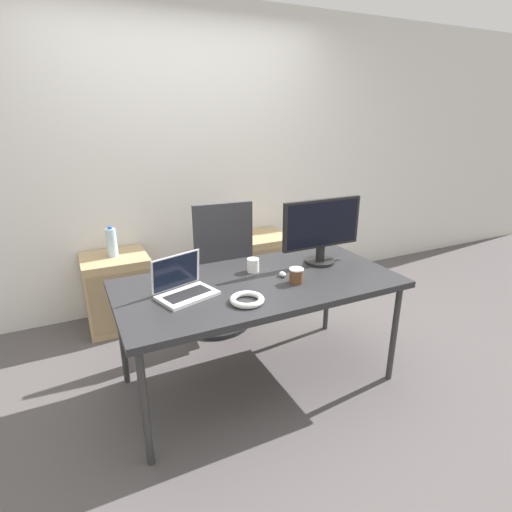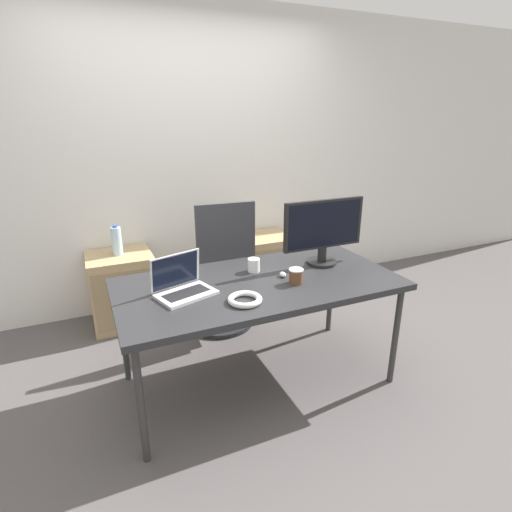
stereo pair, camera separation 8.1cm
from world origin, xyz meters
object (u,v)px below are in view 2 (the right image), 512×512
object	(u,v)px
cabinet_left	(123,289)
cabinet_right	(265,266)
laptop_center	(183,286)
mouse	(283,274)
office_chair	(221,281)
coffee_cup_brown	(296,276)
cable_coil	(245,299)
monitor	(323,230)
water_bottle	(117,241)
coffee_cup_white	(254,265)

from	to	relation	value
cabinet_left	cabinet_right	size ratio (longest dim) A/B	1.00
cabinet_left	laptop_center	bearing A→B (deg)	-78.44
laptop_center	mouse	distance (m)	0.64
office_chair	coffee_cup_brown	bearing A→B (deg)	-78.79
cabinet_left	cable_coil	distance (m)	1.59
laptop_center	monitor	size ratio (longest dim) A/B	0.62
water_bottle	mouse	world-z (taller)	water_bottle
coffee_cup_white	cabinet_right	bearing A→B (deg)	60.92
coffee_cup_white	cable_coil	bearing A→B (deg)	-119.79
cabinet_right	mouse	size ratio (longest dim) A/B	10.76
water_bottle	mouse	distance (m)	1.49
coffee_cup_brown	office_chair	bearing A→B (deg)	101.21
office_chair	cabinet_right	size ratio (longest dim) A/B	1.79
coffee_cup_brown	coffee_cup_white	bearing A→B (deg)	118.87
monitor	cable_coil	world-z (taller)	monitor
office_chair	cabinet_left	xyz separation A→B (m)	(-0.73, 0.43, -0.11)
water_bottle	laptop_center	distance (m)	1.22
office_chair	laptop_center	xyz separation A→B (m)	(-0.49, -0.77, 0.35)
office_chair	monitor	size ratio (longest dim) A/B	1.87
water_bottle	cable_coil	bearing A→B (deg)	-69.89
monitor	cable_coil	bearing A→B (deg)	-154.62
laptop_center	cabinet_right	bearing A→B (deg)	47.63
monitor	cable_coil	distance (m)	0.82
coffee_cup_white	coffee_cup_brown	size ratio (longest dim) A/B	0.94
cabinet_right	monitor	bearing A→B (deg)	-94.94
monitor	coffee_cup_brown	bearing A→B (deg)	-145.69
coffee_cup_white	water_bottle	bearing A→B (deg)	125.75
cabinet_left	mouse	world-z (taller)	mouse
cable_coil	coffee_cup_white	bearing A→B (deg)	60.21
laptop_center	coffee_cup_white	distance (m)	0.53
cabinet_left	cabinet_right	bearing A→B (deg)	0.00
laptop_center	monitor	world-z (taller)	monitor
mouse	coffee_cup_brown	distance (m)	0.13
office_chair	mouse	world-z (taller)	office_chair
cabinet_right	monitor	xyz separation A→B (m)	(-0.10, -1.10, 0.66)
cabinet_left	monitor	size ratio (longest dim) A/B	1.04
monitor	mouse	size ratio (longest dim) A/B	10.32
cabinet_right	laptop_center	distance (m)	1.68
office_chair	laptop_center	world-z (taller)	office_chair
water_bottle	coffee_cup_white	world-z (taller)	water_bottle
cabinet_left	cable_coil	xyz separation A→B (m)	(0.53, -1.44, 0.44)
office_chair	monitor	bearing A→B (deg)	-53.04
cabinet_left	laptop_center	world-z (taller)	laptop_center
cabinet_right	water_bottle	xyz separation A→B (m)	(-1.33, 0.00, 0.42)
coffee_cup_white	cable_coil	xyz separation A→B (m)	(-0.23, -0.39, -0.03)
office_chair	cable_coil	xyz separation A→B (m)	(-0.20, -1.01, 0.32)
mouse	cabinet_left	bearing A→B (deg)	126.36
water_bottle	laptop_center	size ratio (longest dim) A/B	0.68
monitor	coffee_cup_brown	distance (m)	0.44
cabinet_left	coffee_cup_brown	xyz separation A→B (m)	(0.91, -1.32, 0.47)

